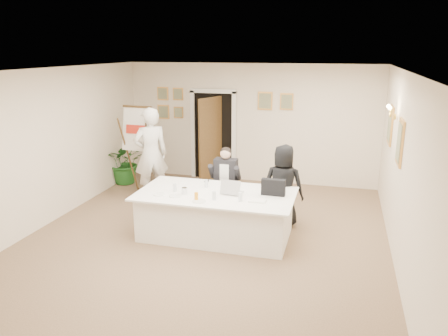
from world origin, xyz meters
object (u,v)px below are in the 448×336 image
(flip_chart, at_px, (140,153))
(laptop, at_px, (232,185))
(potted_palm, at_px, (126,162))
(conference_table, at_px, (216,214))
(laptop_bag, at_px, (273,187))
(seated_man, at_px, (225,182))
(standing_man, at_px, (151,154))
(paper_stack, at_px, (257,201))
(steel_jug, at_px, (184,191))
(standing_woman, at_px, (283,186))
(oj_glass, at_px, (196,196))

(flip_chart, distance_m, laptop, 3.16)
(potted_palm, height_order, laptop, same)
(conference_table, height_order, laptop_bag, laptop_bag)
(seated_man, bearing_deg, potted_palm, 144.81)
(laptop, relative_size, laptop_bag, 0.92)
(standing_man, height_order, paper_stack, standing_man)
(seated_man, relative_size, paper_stack, 5.05)
(flip_chart, bearing_deg, conference_table, -39.59)
(flip_chart, height_order, laptop_bag, flip_chart)
(conference_table, height_order, potted_palm, potted_palm)
(paper_stack, bearing_deg, flip_chart, 145.13)
(paper_stack, bearing_deg, standing_man, 146.73)
(laptop, bearing_deg, laptop_bag, 12.10)
(flip_chart, relative_size, laptop_bag, 4.81)
(standing_man, height_order, steel_jug, standing_man)
(conference_table, xyz_separation_m, standing_man, (-1.85, 1.48, 0.59))
(conference_table, relative_size, steel_jug, 24.01)
(flip_chart, relative_size, steel_jug, 17.25)
(conference_table, height_order, standing_woman, standing_woman)
(potted_palm, bearing_deg, standing_man, -39.67)
(laptop_bag, relative_size, steel_jug, 3.59)
(standing_man, distance_m, standing_woman, 2.97)
(flip_chart, height_order, potted_palm, flip_chart)
(paper_stack, xyz_separation_m, steel_jug, (-1.25, 0.05, 0.04))
(laptop, bearing_deg, paper_stack, -24.99)
(seated_man, bearing_deg, paper_stack, -62.69)
(standing_man, bearing_deg, oj_glass, 93.72)
(potted_palm, relative_size, oj_glass, 8.10)
(potted_palm, bearing_deg, oj_glass, -45.81)
(potted_palm, bearing_deg, standing_woman, -21.98)
(conference_table, relative_size, standing_woman, 1.76)
(conference_table, relative_size, paper_stack, 9.79)
(conference_table, bearing_deg, standing_woman, 37.27)
(flip_chart, xyz_separation_m, paper_stack, (3.06, -2.13, -0.09))
(standing_man, bearing_deg, steel_jug, 92.17)
(laptop_bag, height_order, paper_stack, laptop_bag)
(conference_table, bearing_deg, laptop_bag, 8.43)
(standing_man, bearing_deg, paper_stack, 109.68)
(steel_jug, bearing_deg, standing_man, 129.23)
(flip_chart, bearing_deg, standing_man, -42.91)
(seated_man, height_order, standing_man, standing_man)
(standing_man, height_order, laptop_bag, standing_man)
(oj_glass, bearing_deg, standing_woman, 44.75)
(paper_stack, bearing_deg, steel_jug, 177.85)
(standing_man, height_order, laptop, standing_man)
(potted_palm, height_order, steel_jug, potted_palm)
(standing_man, distance_m, potted_palm, 1.48)
(standing_woman, height_order, laptop, standing_woman)
(conference_table, bearing_deg, steel_jug, -159.89)
(potted_palm, bearing_deg, laptop, -35.83)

